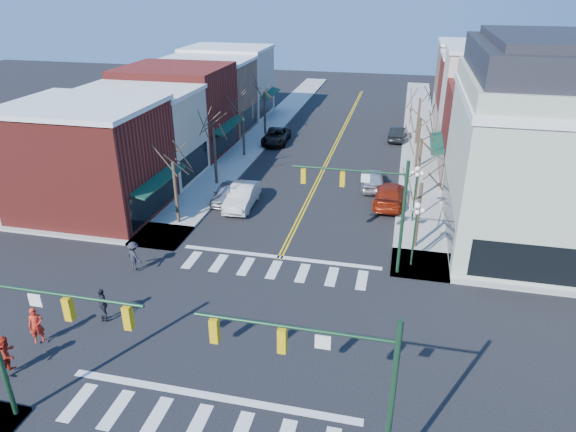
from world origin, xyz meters
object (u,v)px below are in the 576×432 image
Objects in this scene: car_right_far at (398,134)px; pedestrian_red_a at (36,325)px; car_left_mid at (242,196)px; pedestrian_dark_a at (103,304)px; victorian_corner at (555,144)px; car_right_mid at (372,179)px; lamppost_midblock at (416,185)px; car_left_far at (276,136)px; pedestrian_dark_b at (134,256)px; car_right_near at (390,195)px; pedestrian_red_b at (8,354)px; lamppost_corner at (416,224)px; car_left_near at (226,193)px.

pedestrian_red_a is at bearing 72.87° from car_right_far.
pedestrian_dark_a is (-2.50, -15.83, 0.20)m from car_left_mid.
victorian_corner reaches higher than car_right_far.
car_right_mid is 2.54× the size of pedestrian_red_a.
lamppost_midblock reaches higher than car_left_mid.
car_right_far is at bearing 59.88° from car_left_mid.
pedestrian_dark_b is at bearing -96.87° from car_left_far.
lamppost_midblock is 0.83× the size of car_left_mid.
car_right_near is 3.08× the size of pedestrian_dark_b.
car_left_far is 1.20× the size of car_right_far.
pedestrian_dark_a is at bearing 125.96° from pedestrian_dark_b.
car_left_mid reaches higher than car_right_far.
car_right_mid reaches higher than car_right_far.
pedestrian_dark_b is (1.09, 9.45, -0.03)m from pedestrian_red_b.
car_right_near is at bearing 100.71° from lamppost_corner.
car_right_mid is at bearing -61.93° from car_right_near.
car_left_mid is (-13.00, 6.53, -2.10)m from lamppost_corner.
victorian_corner is 3.42× the size of car_left_near.
lamppost_corner reaches higher than car_left_far.
pedestrian_dark_a is (2.11, 2.38, -0.04)m from pedestrian_red_a.
lamppost_midblock reaches higher than pedestrian_dark_b.
lamppost_midblock is at bearing -2.33° from car_left_mid.
car_right_far is (0.00, 18.16, -0.07)m from car_right_near.
lamppost_corner reaches higher than car_right_mid.
lamppost_midblock is at bearing -52.85° from car_left_far.
car_right_near is 2.99× the size of pedestrian_red_a.
pedestrian_red_b reaches higher than car_right_far.
car_left_near is 0.76× the size of car_left_far.
pedestrian_dark_a is at bearing -33.09° from pedestrian_red_b.
lamppost_corner is at bearing 83.57° from pedestrian_dark_a.
victorian_corner is 2.95× the size of car_right_mid.
pedestrian_dark_b is (-12.98, -17.13, 0.25)m from car_right_mid.
lamppost_midblock reaches higher than pedestrian_red_b.
pedestrian_red_a is (-3.01, -18.89, 0.39)m from car_left_near.
lamppost_corner is 17.06m from pedestrian_dark_b.
victorian_corner is at bearing -5.43° from car_left_near.
car_right_mid is 14.99m from car_right_far.
car_right_mid is at bearing 30.84° from car_left_mid.
pedestrian_red_a is at bearing -134.08° from lamppost_midblock.
victorian_corner is at bearing 85.34° from pedestrian_dark_a.
car_left_mid is at bearing 16.86° from car_right_near.
car_right_mid reaches higher than car_left_near.
pedestrian_dark_b is at bearing -16.03° from pedestrian_red_b.
lamppost_midblock is 21.37m from car_right_far.
car_left_mid is 20.82m from pedestrian_red_b.
victorian_corner is 14.72m from car_right_mid.
car_left_far is at bearing 142.36° from victorian_corner.
pedestrian_dark_b is (-14.58, -13.87, 0.25)m from car_right_near.
victorian_corner is 32.97m from pedestrian_red_b.
pedestrian_dark_a is at bearing 55.88° from car_right_near.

